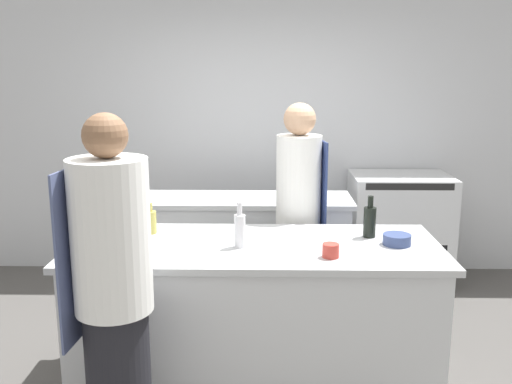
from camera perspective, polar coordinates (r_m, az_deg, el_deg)
The scene contains 13 objects.
ground_plane at distance 3.89m, azimuth -0.10°, elevation -18.22°, with size 16.00×16.00×0.00m, color #4C4947.
wall_back at distance 5.51m, azimuth 0.33°, elevation 6.36°, with size 8.00×0.06×2.80m.
prep_counter at distance 3.68m, azimuth -0.10°, elevation -12.03°, with size 2.28×0.91×0.92m.
pass_counter at distance 4.86m, azimuth -0.89°, elevation -5.84°, with size 1.74×0.58×0.92m.
oven_range at distance 5.45m, azimuth 14.08°, elevation -3.64°, with size 0.89×0.64×1.02m.
chef_at_prep_near at distance 2.91m, azimuth -14.06°, elevation -10.03°, with size 0.41×0.39×1.78m.
chef_at_stove at distance 4.18m, azimuth 4.28°, elevation -2.83°, with size 0.36×0.34×1.74m.
bottle_olive_oil at distance 3.43m, azimuth -1.64°, elevation -3.77°, with size 0.07×0.07×0.28m.
bottle_vinegar at distance 3.70m, azimuth 11.30°, elevation -2.84°, with size 0.08×0.08×0.27m.
bottle_wine at distance 3.78m, azimuth -10.54°, elevation -2.90°, with size 0.08×0.08×0.20m.
bowl_mixing_large at distance 3.42m, azimuth -13.27°, elevation -5.34°, with size 0.26×0.26×0.08m.
bowl_prep_small at distance 3.59m, azimuth 13.91°, elevation -4.64°, with size 0.17×0.17×0.07m.
cup at distance 3.29m, azimuth 7.48°, elevation -5.83°, with size 0.10×0.10×0.08m.
Camera 1 is at (0.07, -3.35, 1.99)m, focal length 40.00 mm.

